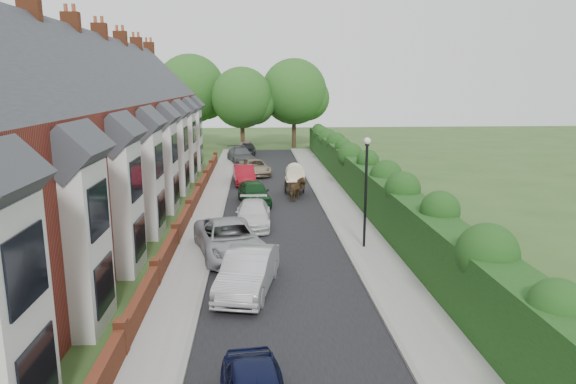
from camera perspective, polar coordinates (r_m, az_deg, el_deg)
name	(u,v)px	position (r m, az deg, el deg)	size (l,w,h in m)	color
ground	(298,284)	(19.94, 1.09, -10.14)	(140.00, 140.00, 0.00)	#2D4C1E
road	(274,213)	(30.36, -1.55, -2.29)	(6.00, 58.00, 0.02)	black
pavement_hedge_side	(343,211)	(30.76, 6.11, -2.07)	(2.20, 58.00, 0.12)	gray
pavement_house_side	(209,213)	(30.46, -8.82, -2.29)	(1.70, 58.00, 0.12)	gray
kerb_hedge_side	(325,211)	(30.60, 4.17, -2.10)	(0.18, 58.00, 0.13)	gray
kerb_house_side	(222,212)	(30.39, -7.31, -2.27)	(0.18, 58.00, 0.13)	gray
hedge	(373,185)	(30.78, 9.47, 0.78)	(2.10, 58.00, 2.85)	#143711
terrace_row	(83,140)	(30.03, -21.81, 5.35)	(9.05, 40.50, 11.50)	maroon
garden_wall_row	(189,211)	(29.51, -10.94, -2.03)	(0.35, 40.35, 1.10)	brown
lamppost	(366,179)	(23.32, 8.67, 1.46)	(0.32, 0.32, 5.16)	black
tree_far_left	(245,99)	(58.51, -4.80, 10.23)	(7.14, 6.80, 9.29)	#332316
tree_far_right	(297,93)	(60.68, 1.04, 10.90)	(7.98, 7.60, 10.31)	#332316
tree_far_back	(194,91)	(61.88, -10.37, 11.01)	(8.40, 8.00, 10.82)	#332316
car_silver_a	(248,271)	(19.04, -4.46, -8.78)	(1.63, 4.68, 1.54)	#A8A7AC
car_silver_b	(229,239)	(22.90, -6.57, -5.20)	(2.55, 5.53, 1.54)	#A3A4AA
car_white	(253,214)	(27.49, -3.91, -2.47)	(1.82, 4.49, 1.30)	white
car_green	(254,192)	(32.47, -3.79, -0.05)	(1.74, 4.32, 1.47)	#103716
car_red	(244,175)	(39.02, -4.89, 1.93)	(1.48, 4.24, 1.40)	maroon
car_beige	(255,167)	(42.75, -3.70, 2.75)	(2.12, 4.60, 1.28)	gray
car_grey	(241,155)	(49.58, -5.29, 4.11)	(2.03, 4.99, 1.45)	#4D5054
car_black	(247,149)	(53.84, -4.55, 4.74)	(1.69, 4.21, 1.43)	black
horse	(297,190)	(33.28, 1.04, 0.26)	(0.79, 1.73, 1.46)	#4E371C
horse_cart	(295,177)	(35.01, 0.80, 1.67)	(1.34, 2.97, 2.14)	black
car_extra_far	(244,147)	(56.59, -4.86, 5.04)	(1.58, 3.92, 1.33)	tan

